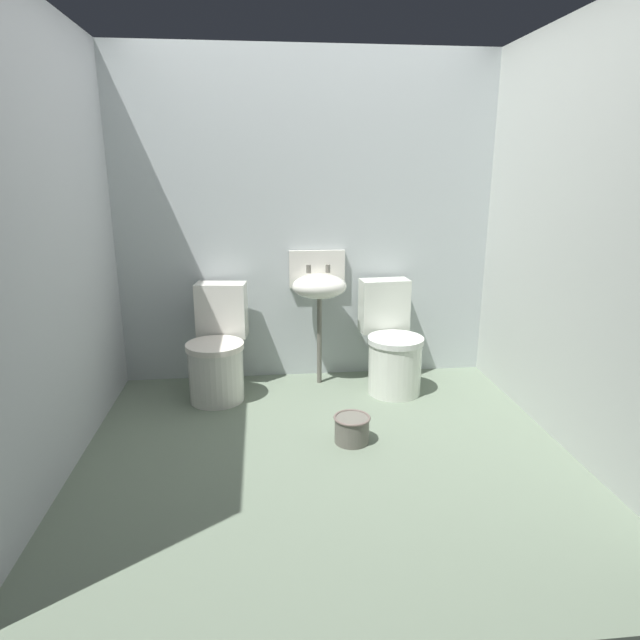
{
  "coord_description": "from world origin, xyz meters",
  "views": [
    {
      "loc": [
        -0.34,
        -2.85,
        1.59
      ],
      "look_at": [
        0.0,
        0.31,
        0.7
      ],
      "focal_mm": 30.69,
      "sensor_mm": 36.0,
      "label": 1
    }
  ],
  "objects_px": {
    "toilet_left": "(218,353)",
    "sink": "(319,285)",
    "toilet_right": "(391,347)",
    "bucket": "(352,428)"
  },
  "relations": [
    {
      "from": "toilet_left",
      "to": "sink",
      "type": "relative_size",
      "value": 0.79
    },
    {
      "from": "toilet_right",
      "to": "toilet_left",
      "type": "bearing_deg",
      "value": -4.41
    },
    {
      "from": "toilet_right",
      "to": "sink",
      "type": "bearing_deg",
      "value": -24.47
    },
    {
      "from": "toilet_left",
      "to": "toilet_right",
      "type": "distance_m",
      "value": 1.26
    },
    {
      "from": "toilet_left",
      "to": "toilet_right",
      "type": "xyz_separation_m",
      "value": [
        1.26,
        -0.0,
        0.0
      ]
    },
    {
      "from": "toilet_right",
      "to": "sink",
      "type": "relative_size",
      "value": 0.79
    },
    {
      "from": "toilet_left",
      "to": "sink",
      "type": "distance_m",
      "value": 0.88
    },
    {
      "from": "toilet_left",
      "to": "bucket",
      "type": "bearing_deg",
      "value": 143.31
    },
    {
      "from": "toilet_left",
      "to": "toilet_right",
      "type": "bearing_deg",
      "value": -172.99
    },
    {
      "from": "toilet_left",
      "to": "bucket",
      "type": "height_order",
      "value": "toilet_left"
    }
  ]
}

